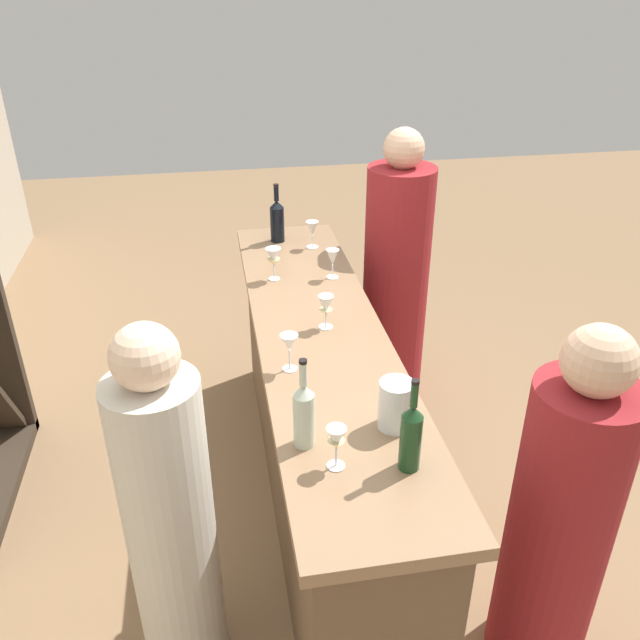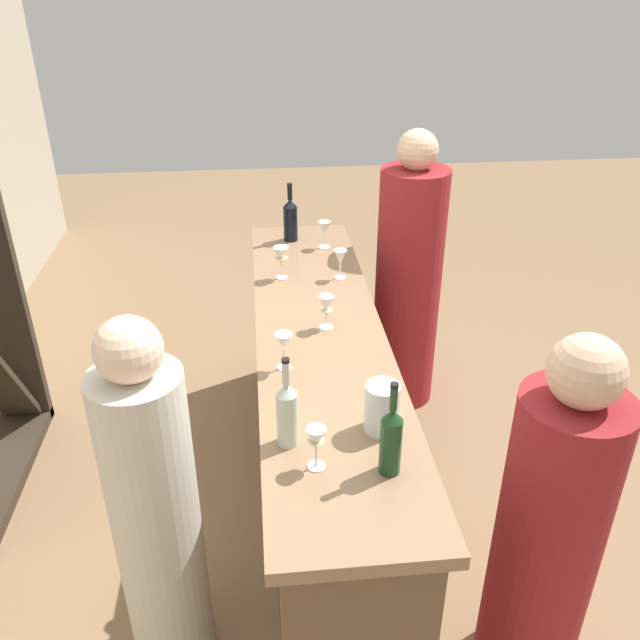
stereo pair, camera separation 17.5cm
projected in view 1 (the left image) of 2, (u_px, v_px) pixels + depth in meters
ground_plane at (320, 499)px, 3.30m from camera, size 12.00×12.00×0.00m
bar_counter at (320, 420)px, 3.06m from camera, size 2.52×0.55×0.98m
wine_bottle_leftmost_olive_green at (411, 435)px, 2.00m from camera, size 0.07×0.07×0.33m
wine_bottle_second_left_clear_pale at (304, 413)px, 2.10m from camera, size 0.07×0.07×0.33m
wine_bottle_center_near_black at (277, 220)px, 3.66m from camera, size 0.08×0.08×0.33m
wine_glass_near_left at (333, 258)px, 3.24m from camera, size 0.07×0.07×0.15m
wine_glass_near_center at (312, 229)px, 3.59m from camera, size 0.07×0.07×0.15m
wine_glass_near_right at (326, 307)px, 2.80m from camera, size 0.07×0.07×0.15m
wine_glass_far_left at (336, 441)px, 2.02m from camera, size 0.06×0.06×0.15m
wine_glass_far_center at (273, 258)px, 3.22m from camera, size 0.08×0.08×0.17m
wine_glass_far_right at (289, 344)px, 2.50m from camera, size 0.07×0.07×0.15m
water_pitcher at (396, 405)px, 2.20m from camera, size 0.12×0.12×0.18m
person_left_guest at (560, 523)px, 2.27m from camera, size 0.46×0.46×1.45m
person_center_guest at (396, 282)px, 3.77m from camera, size 0.42×0.42×1.63m
person_right_guest at (170, 524)px, 2.24m from camera, size 0.36×0.36×1.47m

